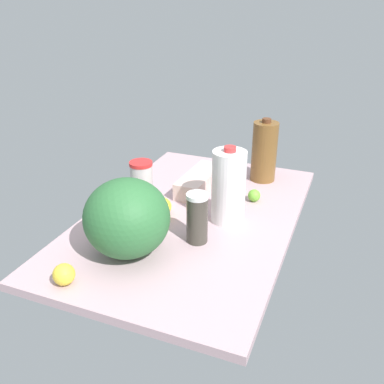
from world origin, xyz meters
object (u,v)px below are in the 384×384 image
egg_carton (199,181)px  lime_loose (117,201)px  chocolate_milk_jug (264,151)px  tumbler_cup (142,182)px  milk_jug (229,187)px  lemon_far_back (64,274)px  shaker_bottle (197,218)px  watermelon (127,218)px  lemon_beside_bowl (162,207)px  lime_near_front (254,195)px

egg_carton → lime_loose: (-28.60, 23.74, -0.65)cm
chocolate_milk_jug → tumbler_cup: chocolate_milk_jug is taller
milk_jug → lemon_far_back: size_ratio=4.41×
egg_carton → lime_loose: bearing=142.5°
shaker_bottle → lemon_far_back: bearing=142.9°
chocolate_milk_jug → shaker_bottle: chocolate_milk_jug is taller
watermelon → lemon_beside_bowl: (27.33, 0.81, -9.35)cm
lime_loose → lime_near_front: (25.75, -48.77, -0.43)cm
watermelon → shaker_bottle: watermelon is taller
shaker_bottle → tumbler_cup: size_ratio=1.03×
watermelon → lemon_far_back: 25.58cm
lemon_far_back → chocolate_milk_jug: bearing=-20.7°
chocolate_milk_jug → watermelon: bearing=160.1°
shaker_bottle → lemon_beside_bowl: shaker_bottle is taller
milk_jug → tumbler_cup: (1.53, 36.58, -5.03)cm
lemon_beside_bowl → lime_near_front: (24.41, -29.78, -1.01)cm
lemon_beside_bowl → watermelon: bearing=-178.3°
lime_loose → lemon_beside_bowl: bearing=-86.0°
milk_jug → lemon_far_back: 64.61cm
lime_loose → egg_carton: bearing=-39.7°
lime_loose → lime_near_front: size_ratio=1.17×
watermelon → milk_jug: bearing=-35.7°
tumbler_cup → lemon_beside_bowl: tumbler_cup is taller
lime_loose → lime_near_front: 55.15cm
egg_carton → lemon_beside_bowl: bearing=172.3°
milk_jug → watermelon: 40.39cm
lemon_beside_bowl → chocolate_milk_jug: bearing=-30.4°
milk_jug → chocolate_milk_jug: (41.88, -3.45, -0.38)cm
shaker_bottle → lemon_beside_bowl: bearing=57.0°
watermelon → egg_carton: 55.50cm
lime_loose → lemon_far_back: (-47.76, -10.39, 0.35)cm
milk_jug → tumbler_cup: milk_jug is taller
egg_carton → lime_loose: 37.18cm
lemon_beside_bowl → lemon_far_back: bearing=170.1°
watermelon → chocolate_milk_jug: bearing=-19.9°
shaker_bottle → lime_loose: shaker_bottle is taller
chocolate_milk_jug → lemon_far_back: bearing=159.3°
lime_near_front → milk_jug: bearing=164.1°
chocolate_milk_jug → lemon_far_back: chocolate_milk_jug is taller
tumbler_cup → lime_near_front: bearing=-67.5°
watermelon → lime_near_front: watermelon is taller
lime_loose → chocolate_milk_jug: bearing=-43.9°
milk_jug → chocolate_milk_jug: milk_jug is taller
shaker_bottle → watermelon: bearing=129.1°
lime_near_front → chocolate_milk_jug: bearing=4.9°
tumbler_cup → lemon_far_back: 56.48cm
watermelon → chocolate_milk_jug: size_ratio=0.98×
lemon_beside_bowl → lemon_far_back: lemon_beside_bowl is taller
lime_loose → lemon_far_back: lemon_far_back is taller
watermelon → tumbler_cup: bearing=20.8°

